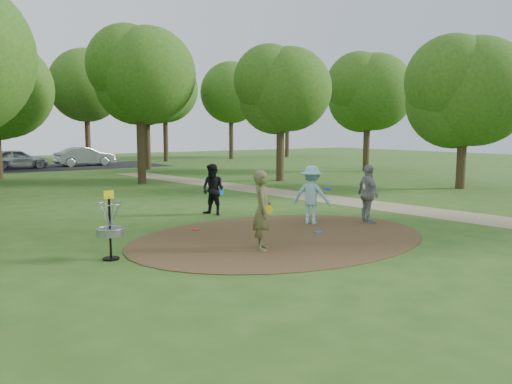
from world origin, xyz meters
TOP-DOWN VIEW (x-y plane):
  - ground at (0.00, 0.00)m, footprint 100.00×100.00m
  - dirt_clearing at (0.00, 0.00)m, footprint 8.40×8.40m
  - footpath at (6.50, 2.00)m, footprint 7.55×39.89m
  - parking_lot at (2.00, 30.00)m, footprint 14.00×8.00m
  - player_observer_with_disc at (-1.22, -0.87)m, footprint 0.78×0.83m
  - player_throwing_with_disc at (1.93, 1.03)m, footprint 1.34×1.33m
  - player_walking_with_disc at (0.25, 4.13)m, footprint 0.94×1.03m
  - player_waiting_with_disc at (3.37, 0.09)m, footprint 0.75×1.15m
  - disc_ground_blue at (1.18, -0.14)m, footprint 0.22×0.22m
  - disc_ground_red at (-1.44, 2.12)m, footprint 0.22×0.22m
  - car_left at (-1.79, 29.96)m, footprint 4.36×1.89m
  - car_right at (3.22, 30.21)m, footprint 4.63×1.85m
  - disc_golf_basket at (-4.50, 0.30)m, footprint 0.63×0.63m
  - tree_ring at (0.40, 8.49)m, footprint 37.10×45.70m

SIDE VIEW (x-z plane):
  - ground at x=0.00m, z-range 0.00..0.00m
  - parking_lot at x=2.00m, z-range 0.00..0.01m
  - footpath at x=6.50m, z-range 0.00..0.01m
  - dirt_clearing at x=0.00m, z-range 0.00..0.02m
  - disc_ground_blue at x=1.18m, z-range 0.02..0.04m
  - disc_ground_red at x=-1.44m, z-range 0.02..0.04m
  - car_left at x=-1.79m, z-range 0.00..1.46m
  - car_right at x=3.22m, z-range 0.00..1.50m
  - player_walking_with_disc at x=0.25m, z-range 0.00..1.73m
  - disc_golf_basket at x=-4.50m, z-range 0.10..1.64m
  - player_throwing_with_disc at x=1.93m, z-range 0.00..1.78m
  - player_waiting_with_disc at x=3.37m, z-range 0.00..1.82m
  - player_observer_with_disc at x=-1.22m, z-range 0.00..1.91m
  - tree_ring at x=0.40m, z-range 0.65..9.70m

